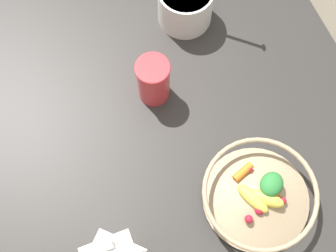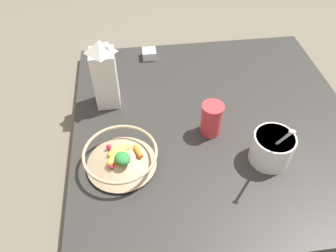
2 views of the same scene
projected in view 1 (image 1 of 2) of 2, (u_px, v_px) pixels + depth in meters
name	position (u px, v px, depth m)	size (l,w,h in m)	color
ground_plane	(129.00, 98.00, 1.10)	(6.00, 6.00, 0.00)	#665B4C
countertop	(128.00, 94.00, 1.08)	(1.00, 1.00, 0.05)	#2D2B28
fruit_bowl	(259.00, 195.00, 0.93)	(0.23, 0.23, 0.08)	tan
yogurt_tub	(186.00, 3.00, 1.08)	(0.17, 0.13, 0.24)	white
drinking_cup	(153.00, 80.00, 1.00)	(0.07, 0.07, 0.12)	#DB383D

